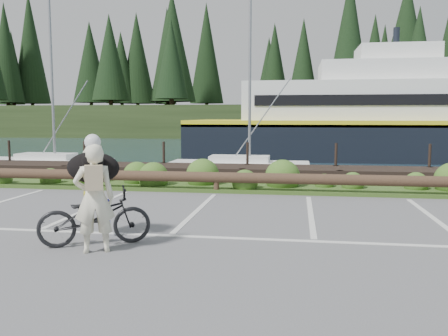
% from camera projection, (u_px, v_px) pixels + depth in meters
% --- Properties ---
extents(ground, '(72.00, 72.00, 0.00)m').
position_uv_depth(ground, '(176.00, 231.00, 9.08)').
color(ground, '#5A5A5C').
extents(harbor_backdrop, '(170.00, 160.00, 30.00)m').
position_uv_depth(harbor_backdrop, '(287.00, 129.00, 86.15)').
color(harbor_backdrop, '#192F3C').
rests_on(harbor_backdrop, ground).
extents(vegetation_strip, '(34.00, 1.60, 0.10)m').
position_uv_depth(vegetation_strip, '(220.00, 188.00, 14.28)').
color(vegetation_strip, '#3D5B21').
rests_on(vegetation_strip, ground).
extents(log_rail, '(32.00, 0.30, 0.60)m').
position_uv_depth(log_rail, '(216.00, 193.00, 13.59)').
color(log_rail, '#443021').
rests_on(log_rail, ground).
extents(bicycle, '(1.97, 1.37, 0.98)m').
position_uv_depth(bicycle, '(95.00, 217.00, 8.02)').
color(bicycle, black).
rests_on(bicycle, ground).
extents(cyclist, '(0.76, 0.65, 1.76)m').
position_uv_depth(cyclist, '(94.00, 198.00, 7.56)').
color(cyclist, '#F1ECCC').
rests_on(cyclist, ground).
extents(dog, '(0.84, 1.09, 0.57)m').
position_uv_depth(dog, '(93.00, 168.00, 8.50)').
color(dog, black).
rests_on(dog, bicycle).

